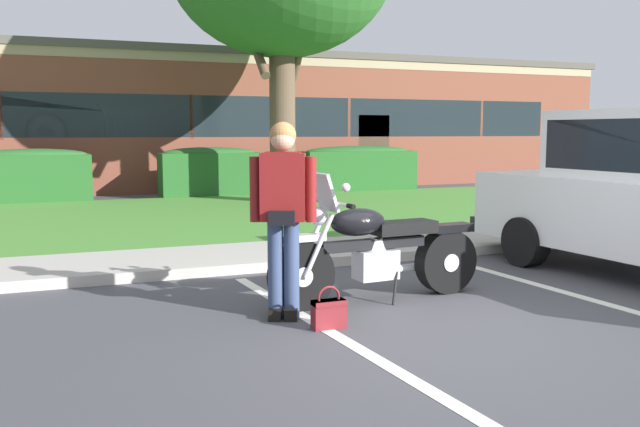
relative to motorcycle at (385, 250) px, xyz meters
name	(u,v)px	position (x,y,z in m)	size (l,w,h in m)	color
ground_plane	(458,324)	(0.20, -0.97, -0.49)	(140.00, 140.00, 0.00)	#424247
curb_strip	(333,261)	(0.20, 1.75, -0.43)	(60.00, 0.20, 0.12)	#ADA89E
concrete_walk	(308,251)	(0.20, 2.60, -0.45)	(60.00, 1.50, 0.08)	#ADA89E
grass_lawn	(228,215)	(0.20, 6.93, -0.46)	(60.00, 7.16, 0.06)	#478433
stall_stripe_0	(329,331)	(-0.90, -0.77, -0.49)	(0.12, 4.40, 0.01)	silver
stall_stripe_1	(592,300)	(1.87, -0.77, -0.49)	(0.12, 4.40, 0.01)	silver
motorcycle	(385,250)	(0.00, 0.00, 0.00)	(2.24, 0.82, 1.26)	black
rider_person	(283,205)	(-1.11, -0.24, 0.50)	(0.53, 0.39, 1.70)	black
handbag	(329,311)	(-0.86, -0.68, -0.34)	(0.28, 0.13, 0.36)	maroon
hedge_left	(32,175)	(-3.30, 10.86, 0.16)	(2.52, 0.90, 1.24)	#235623
hedge_center_left	(210,171)	(0.75, 10.86, 0.16)	(2.44, 0.90, 1.24)	#235623
hedge_center_right	(358,168)	(4.81, 10.86, 0.16)	(3.14, 0.90, 1.24)	#235623
brick_building	(164,122)	(0.59, 16.60, 1.45)	(27.05, 8.94, 3.88)	brown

